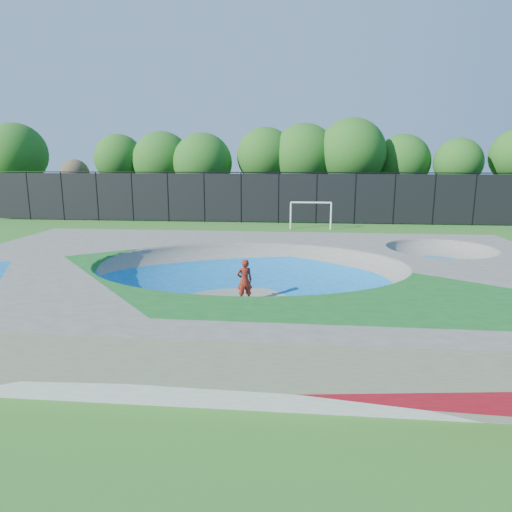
% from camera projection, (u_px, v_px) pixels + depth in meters
% --- Properties ---
extents(ground, '(120.00, 120.00, 0.00)m').
position_uv_depth(ground, '(250.00, 304.00, 16.21)').
color(ground, '#25611B').
rests_on(ground, ground).
extents(skate_deck, '(22.00, 14.00, 1.50)m').
position_uv_depth(skate_deck, '(250.00, 283.00, 16.06)').
color(skate_deck, gray).
rests_on(skate_deck, ground).
extents(skater, '(0.67, 0.55, 1.57)m').
position_uv_depth(skater, '(245.00, 281.00, 16.28)').
color(skater, red).
rests_on(skater, ground).
extents(skateboard, '(0.80, 0.51, 0.05)m').
position_uv_depth(skateboard, '(245.00, 301.00, 16.44)').
color(skateboard, black).
rests_on(skateboard, ground).
extents(soccer_goal, '(3.04, 0.12, 2.00)m').
position_uv_depth(soccer_goal, '(311.00, 210.00, 33.15)').
color(soccer_goal, white).
rests_on(soccer_goal, ground).
extents(fence, '(48.09, 0.09, 4.04)m').
position_uv_depth(fence, '(278.00, 197.00, 36.22)').
color(fence, black).
rests_on(fence, ground).
extents(treeline, '(54.93, 7.51, 8.53)m').
position_uv_depth(treeline, '(291.00, 158.00, 40.68)').
color(treeline, '#453022').
rests_on(treeline, ground).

